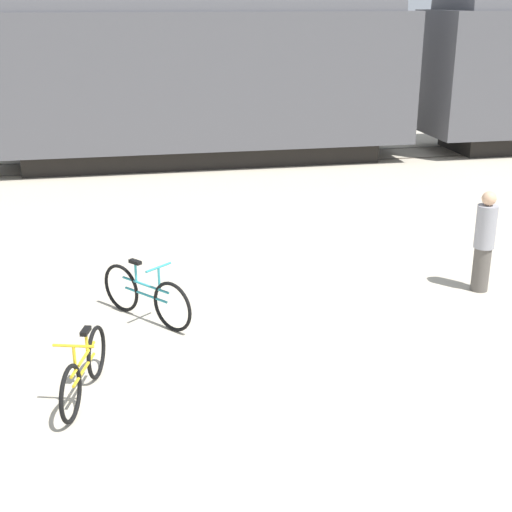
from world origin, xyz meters
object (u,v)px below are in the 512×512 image
object	(u,v)px
freight_train	(201,57)
person_in_grey	(484,241)
bicycle_yellow	(84,370)
bicycle_teal	(146,296)

from	to	relation	value
freight_train	person_in_grey	distance (m)	10.91
bicycle_yellow	person_in_grey	distance (m)	6.41
bicycle_teal	person_in_grey	bearing A→B (deg)	1.21
bicycle_yellow	person_in_grey	size ratio (longest dim) A/B	0.97
bicycle_yellow	bicycle_teal	size ratio (longest dim) A/B	1.11
bicycle_yellow	bicycle_teal	xyz separation A→B (m)	(0.81, 1.97, 0.04)
bicycle_yellow	bicycle_teal	distance (m)	2.13
freight_train	bicycle_teal	world-z (taller)	freight_train
bicycle_teal	person_in_grey	xyz separation A→B (m)	(5.23, 0.11, 0.43)
freight_train	bicycle_teal	bearing A→B (deg)	-101.65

